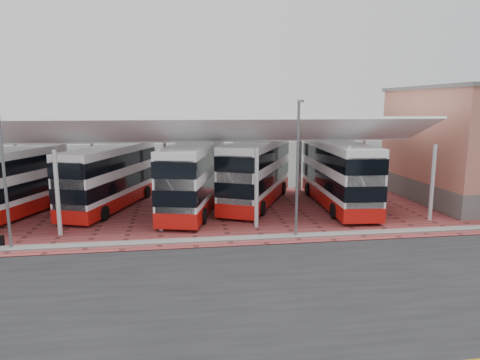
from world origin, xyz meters
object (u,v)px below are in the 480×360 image
(bus_3, at_px, (195,177))
(bus_5, at_px, (338,174))
(bus_2, at_px, (111,177))
(bus_1, at_px, (1,186))
(bus_4, at_px, (257,172))

(bus_3, bearing_deg, bus_5, 12.58)
(bus_2, xyz_separation_m, bus_3, (6.25, -1.56, 0.14))
(bus_1, xyz_separation_m, bus_5, (23.96, 0.89, 0.12))
(bus_1, bearing_deg, bus_4, 28.78)
(bus_4, bearing_deg, bus_3, -138.28)
(bus_3, bearing_deg, bus_2, 179.99)
(bus_3, xyz_separation_m, bus_4, (4.98, 1.49, 0.01))
(bus_2, xyz_separation_m, bus_5, (17.22, -1.83, 0.14))
(bus_5, bearing_deg, bus_3, -177.45)
(bus_2, xyz_separation_m, bus_4, (11.23, -0.07, 0.15))
(bus_2, relative_size, bus_3, 0.94)
(bus_4, height_order, bus_5, bus_4)
(bus_3, height_order, bus_4, bus_4)
(bus_3, bearing_deg, bus_1, -160.88)
(bus_2, distance_m, bus_3, 6.44)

